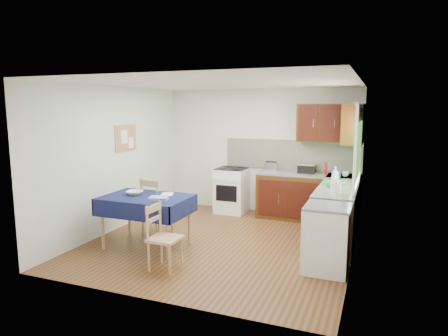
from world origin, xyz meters
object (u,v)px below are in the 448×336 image
at_px(chair_far, 155,205).
at_px(dish_rack, 336,182).
at_px(dining_table, 146,203).
at_px(sandwich_press, 307,168).
at_px(chair_near, 162,235).
at_px(toaster, 271,167).
at_px(kettle, 336,187).

bearing_deg(chair_far, dish_rack, -150.33).
xyz_separation_m(dining_table, sandwich_press, (2.01, 2.47, 0.30)).
height_order(chair_near, toaster, toaster).
bearing_deg(dining_table, sandwich_press, 71.29).
distance_m(dining_table, sandwich_press, 3.20).
height_order(chair_far, kettle, kettle).
bearing_deg(chair_near, dining_table, 46.10).
bearing_deg(dining_table, chair_near, -24.60).
bearing_deg(chair_far, dining_table, 116.90).
height_order(dining_table, toaster, toaster).
distance_m(toaster, kettle, 2.20).
bearing_deg(toaster, dish_rack, -24.35).
xyz_separation_m(dining_table, toaster, (1.32, 2.41, 0.30)).
distance_m(dining_table, chair_far, 0.61).
bearing_deg(kettle, chair_near, -146.75).
bearing_deg(sandwich_press, dish_rack, -56.06).
distance_m(chair_near, dish_rack, 3.04).
xyz_separation_m(toaster, sandwich_press, (0.69, 0.06, 0.00)).
bearing_deg(sandwich_press, chair_far, -140.86).
bearing_deg(sandwich_press, chair_near, -115.65).
bearing_deg(dining_table, kettle, 34.96).
xyz_separation_m(chair_near, sandwich_press, (1.36, 3.12, 0.52)).
height_order(toaster, kettle, kettle).
relative_size(dish_rack, kettle, 1.47).
relative_size(chair_far, chair_near, 1.11).
bearing_deg(toaster, chair_far, -122.04).
relative_size(chair_far, toaster, 3.81).
xyz_separation_m(chair_near, dish_rack, (1.98, 2.26, 0.46)).
bearing_deg(dish_rack, chair_near, -129.57).
bearing_deg(toaster, dining_table, -111.82).
distance_m(sandwich_press, dish_rack, 1.06).
xyz_separation_m(toaster, dish_rack, (1.31, -0.79, -0.07)).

